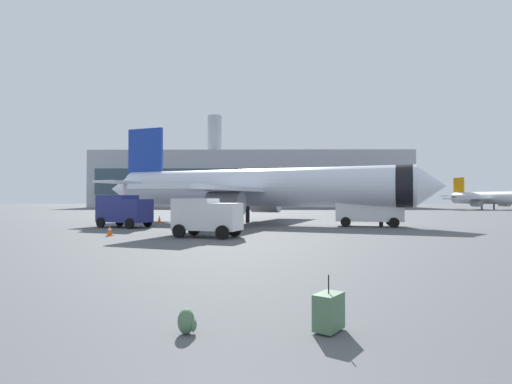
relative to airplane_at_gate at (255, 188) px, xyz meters
name	(u,v)px	position (x,y,z in m)	size (l,w,h in m)	color
airplane_at_gate	(255,188)	(0.00, 0.00, 0.00)	(34.68, 31.73, 10.50)	silver
airplane_taxiing	(493,198)	(53.82, 52.47, -0.91)	(23.97, 26.24, 7.89)	silver
service_truck	(124,209)	(-11.71, -4.86, -2.05)	(5.28, 4.09, 2.90)	navy
fuel_truck	(368,207)	(10.52, -3.32, -1.88)	(6.35, 3.65, 3.20)	white
cargo_van	(206,216)	(-3.02, -14.09, -2.21)	(4.80, 3.44, 2.60)	white
safety_cone_near	(110,230)	(-9.87, -13.09, -3.28)	(0.44, 0.44, 0.77)	#F2590C
safety_cone_mid	(159,219)	(-10.10, 1.45, -3.25)	(0.44, 0.44, 0.83)	#F2590C
rolling_suitcase	(329,311)	(1.92, -33.11, -3.27)	(0.70, 0.75, 1.10)	#476B4C
traveller_backpack	(187,322)	(-0.80, -33.27, -3.42)	(0.36, 0.40, 0.48)	#476B4C
terminal_building	(251,180)	(-2.47, 85.88, 4.80)	(94.90, 21.66, 28.73)	#9EA3AD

